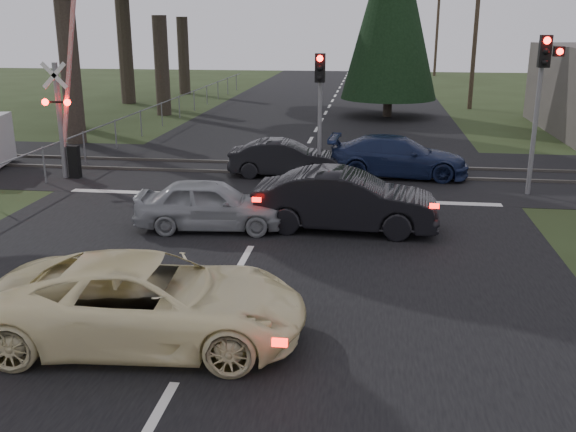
% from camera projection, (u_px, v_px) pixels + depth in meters
% --- Properties ---
extents(ground, '(120.00, 120.00, 0.00)m').
position_uv_depth(ground, '(212.00, 317.00, 11.44)').
color(ground, '#283417').
rests_on(ground, ground).
extents(road, '(14.00, 100.00, 0.01)m').
position_uv_depth(road, '(286.00, 183.00, 20.93)').
color(road, black).
rests_on(road, ground).
extents(rail_corridor, '(120.00, 8.00, 0.01)m').
position_uv_depth(rail_corridor, '(294.00, 170.00, 22.82)').
color(rail_corridor, black).
rests_on(rail_corridor, ground).
extents(stop_line, '(13.00, 0.35, 0.00)m').
position_uv_depth(stop_line, '(278.00, 197.00, 19.22)').
color(stop_line, silver).
rests_on(stop_line, ground).
extents(rail_near, '(120.00, 0.12, 0.10)m').
position_uv_depth(rail_near, '(291.00, 174.00, 22.05)').
color(rail_near, '#59544C').
rests_on(rail_near, ground).
extents(rail_far, '(120.00, 0.12, 0.10)m').
position_uv_depth(rail_far, '(297.00, 164.00, 23.57)').
color(rail_far, '#59544C').
rests_on(rail_far, ground).
extents(crossing_signal, '(1.62, 0.38, 6.96)m').
position_uv_depth(crossing_signal, '(66.00, 117.00, 21.04)').
color(crossing_signal, slate).
rests_on(crossing_signal, ground).
extents(traffic_signal_right, '(0.68, 0.48, 4.70)m').
position_uv_depth(traffic_signal_right, '(542.00, 85.00, 18.52)').
color(traffic_signal_right, slate).
rests_on(traffic_signal_right, ground).
extents(traffic_signal_center, '(0.32, 0.48, 4.10)m').
position_uv_depth(traffic_signal_center, '(320.00, 95.00, 20.63)').
color(traffic_signal_center, slate).
rests_on(traffic_signal_center, ground).
extents(utility_pole_mid, '(1.80, 0.26, 9.00)m').
position_uv_depth(utility_pole_mid, '(476.00, 28.00, 37.46)').
color(utility_pole_mid, '#4C3D2D').
rests_on(utility_pole_mid, ground).
extents(utility_pole_far, '(1.80, 0.26, 9.00)m').
position_uv_depth(utility_pole_far, '(437.00, 25.00, 61.17)').
color(utility_pole_far, '#4C3D2D').
rests_on(utility_pole_far, ground).
extents(conifer_tree, '(5.20, 5.20, 11.00)m').
position_uv_depth(conifer_tree, '(392.00, 3.00, 33.93)').
color(conifer_tree, '#473D33').
rests_on(conifer_tree, ground).
extents(fence_left, '(0.10, 36.00, 1.20)m').
position_uv_depth(fence_left, '(172.00, 122.00, 33.77)').
color(fence_left, slate).
rests_on(fence_left, ground).
extents(cream_coupe, '(5.32, 2.78, 1.43)m').
position_uv_depth(cream_coupe, '(148.00, 301.00, 10.39)').
color(cream_coupe, '#FFF1B6').
rests_on(cream_coupe, ground).
extents(dark_hatchback, '(4.65, 1.80, 1.51)m').
position_uv_depth(dark_hatchback, '(345.00, 201.00, 16.06)').
color(dark_hatchback, black).
rests_on(dark_hatchback, ground).
extents(silver_car, '(3.89, 1.87, 1.28)m').
position_uv_depth(silver_car, '(210.00, 204.00, 16.16)').
color(silver_car, gray).
rests_on(silver_car, ground).
extents(blue_sedan, '(4.78, 2.15, 1.36)m').
position_uv_depth(blue_sedan, '(398.00, 157.00, 21.70)').
color(blue_sedan, '#172246').
rests_on(blue_sedan, ground).
extents(dark_car_far, '(3.77, 1.44, 1.23)m').
position_uv_depth(dark_car_far, '(284.00, 159.00, 21.72)').
color(dark_car_far, black).
rests_on(dark_car_far, ground).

